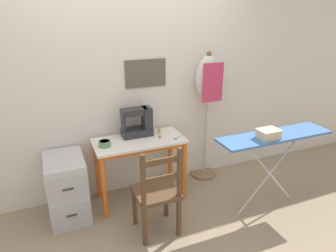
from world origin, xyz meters
The scene contains 13 objects.
ground_plane centered at (0.00, 0.00, 0.00)m, with size 14.00×14.00×0.00m, color gray.
wall_back centered at (0.00, 0.54, 1.28)m, with size 10.00×0.07×2.55m.
sewing_table centered at (0.00, 0.23, 0.62)m, with size 0.98×0.48×0.73m.
sewing_machine centered at (0.04, 0.36, 0.88)m, with size 0.35×0.19×0.34m.
fabric_bowl centered at (-0.38, 0.21, 0.76)m, with size 0.12×0.12×0.06m.
scissors centered at (0.39, 0.12, 0.73)m, with size 0.12×0.09×0.01m.
thread_spool_near_machine centered at (0.22, 0.20, 0.75)m, with size 0.03×0.03×0.04m.
thread_spool_mid_table centered at (0.27, 0.33, 0.75)m, with size 0.04×0.04×0.04m.
wooden_chair centered at (-0.03, -0.37, 0.44)m, with size 0.40×0.38×0.93m.
filing_cabinet centered at (-0.79, 0.22, 0.33)m, with size 0.38×0.56×0.67m.
dress_form centered at (0.92, 0.42, 1.18)m, with size 0.32×0.32×1.60m.
ironing_board centered at (1.21, -0.47, 0.82)m, with size 1.22×0.31×0.88m.
storage_box centered at (1.08, -0.51, 0.92)m, with size 0.21×0.16×0.09m.
Camera 1 is at (-0.84, -2.62, 2.03)m, focal length 32.00 mm.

